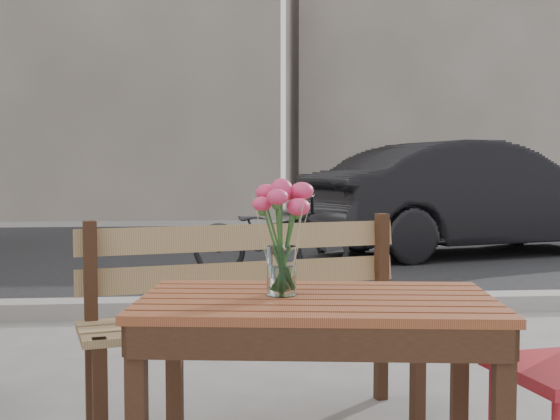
{
  "coord_description": "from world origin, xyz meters",
  "views": [
    {
      "loc": [
        -0.34,
        -2.08,
        1.06
      ],
      "look_at": [
        -0.14,
        0.12,
        0.93
      ],
      "focal_mm": 45.0,
      "sensor_mm": 36.0,
      "label": 1
    }
  ],
  "objects_px": {
    "main_vase": "(281,223)",
    "bicycle": "(271,235)",
    "parked_car": "(473,198)",
    "main_table": "(317,332)"
  },
  "relations": [
    {
      "from": "main_vase",
      "to": "bicycle",
      "type": "distance_m",
      "value": 4.76
    },
    {
      "from": "parked_car",
      "to": "bicycle",
      "type": "bearing_deg",
      "value": 105.93
    },
    {
      "from": "main_table",
      "to": "parked_car",
      "type": "bearing_deg",
      "value": 73.22
    },
    {
      "from": "main_vase",
      "to": "bicycle",
      "type": "height_order",
      "value": "main_vase"
    },
    {
      "from": "main_table",
      "to": "bicycle",
      "type": "distance_m",
      "value": 4.77
    },
    {
      "from": "main_vase",
      "to": "parked_car",
      "type": "relative_size",
      "value": 0.09
    },
    {
      "from": "main_table",
      "to": "main_vase",
      "type": "bearing_deg",
      "value": 167.33
    },
    {
      "from": "main_table",
      "to": "bicycle",
      "type": "height_order",
      "value": "bicycle"
    },
    {
      "from": "parked_car",
      "to": "bicycle",
      "type": "distance_m",
      "value": 3.14
    },
    {
      "from": "parked_car",
      "to": "bicycle",
      "type": "height_order",
      "value": "parked_car"
    }
  ]
}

